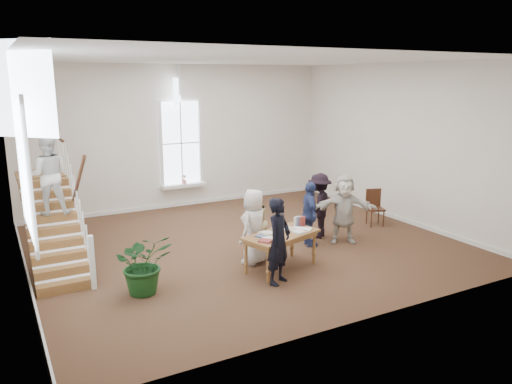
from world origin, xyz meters
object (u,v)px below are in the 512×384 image
woman_cluster_b (319,206)px  woman_cluster_c (344,209)px  police_officer (279,241)px  person_yellow (255,222)px  library_table (281,237)px  elderly_woman (254,226)px  woman_cluster_a (310,214)px  floor_plant (144,263)px  side_chair (374,205)px

woman_cluster_b → woman_cluster_c: 0.72m
police_officer → person_yellow: (0.40, 1.75, -0.12)m
library_table → elderly_woman: elderly_woman is taller
woman_cluster_c → woman_cluster_a: bearing=-164.2°
woman_cluster_b → elderly_woman: bearing=-17.3°
woman_cluster_a → woman_cluster_c: size_ratio=0.93×
woman_cluster_a → floor_plant: 4.47m
police_officer → woman_cluster_a: (1.86, 1.63, -0.08)m
library_table → police_officer: 0.82m
library_table → floor_plant: bearing=159.7°
police_officer → floor_plant: 2.67m
library_table → person_yellow: person_yellow is taller
police_officer → woman_cluster_a: bearing=10.2°
person_yellow → side_chair: (4.12, 0.52, -0.20)m
elderly_woman → person_yellow: 0.59m
elderly_woman → person_yellow: elderly_woman is taller
police_officer → person_yellow: police_officer is taller
library_table → woman_cluster_b: woman_cluster_b is taller
woman_cluster_a → woman_cluster_c: bearing=-84.2°
floor_plant → side_chair: (7.05, 1.46, -0.03)m
woman_cluster_c → woman_cluster_b: bearing=143.1°
woman_cluster_b → floor_plant: woman_cluster_b is taller
person_yellow → woman_cluster_b: bearing=151.8°
woman_cluster_c → elderly_woman: bearing=-147.8°
woman_cluster_b → woman_cluster_c: size_ratio=0.97×
library_table → woman_cluster_c: 2.44m
elderly_woman → woman_cluster_c: woman_cluster_c is taller
person_yellow → side_chair: person_yellow is taller
police_officer → woman_cluster_b: bearing=9.2°
library_table → person_yellow: size_ratio=1.22×
elderly_woman → person_yellow: size_ratio=1.10×
library_table → woman_cluster_a: size_ratio=1.16×
person_yellow → woman_cluster_c: (2.36, -0.32, 0.10)m
woman_cluster_a → side_chair: 2.74m
woman_cluster_a → elderly_woman: bearing=120.4°
woman_cluster_c → side_chair: size_ratio=1.71×
person_yellow → woman_cluster_c: bearing=135.0°
woman_cluster_b → library_table: bearing=-1.1°
library_table → woman_cluster_a: bearing=17.7°
elderly_woman → woman_cluster_c: bearing=152.0°
police_officer → woman_cluster_b: size_ratio=1.05×
woman_cluster_c → side_chair: bearing=54.0°
woman_cluster_a → floor_plant: woman_cluster_a is taller
elderly_woman → woman_cluster_a: bearing=160.3°
woman_cluster_b → woman_cluster_c: woman_cluster_c is taller
woman_cluster_a → floor_plant: bearing=118.8°
woman_cluster_a → side_chair: woman_cluster_a is taller
person_yellow → side_chair: bearing=150.0°
police_officer → side_chair: size_ratio=1.74×
woman_cluster_a → police_officer: bearing=149.5°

